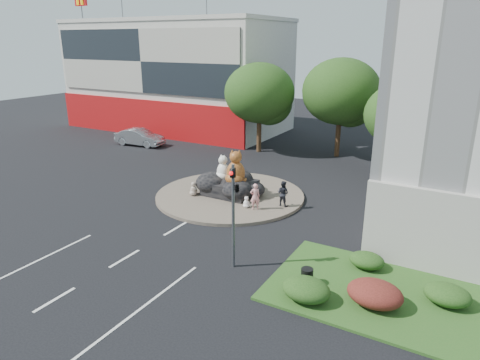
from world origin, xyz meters
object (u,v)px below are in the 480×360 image
(pedestrian_dark, at_px, (283,193))
(cat_white, at_px, (223,167))
(cat_tabby, at_px, (236,167))
(kitten_calico, at_px, (194,188))
(kitten_white, at_px, (246,202))
(parked_car, at_px, (140,137))
(pedestrian_pink, at_px, (255,196))
(litter_bin, at_px, (307,276))

(pedestrian_dark, bearing_deg, cat_white, 2.08)
(cat_tabby, height_order, kitten_calico, cat_tabby)
(cat_tabby, distance_m, kitten_calico, 3.26)
(kitten_white, bearing_deg, cat_tabby, 100.79)
(pedestrian_dark, bearing_deg, kitten_white, 42.35)
(cat_white, relative_size, parked_car, 0.35)
(cat_tabby, height_order, parked_car, cat_tabby)
(cat_white, height_order, pedestrian_pink, cat_white)
(pedestrian_pink, xyz_separation_m, pedestrian_dark, (1.24, 1.38, -0.01))
(cat_white, height_order, pedestrian_dark, cat_white)
(cat_tabby, distance_m, litter_bin, 11.17)
(litter_bin, bearing_deg, pedestrian_pink, 132.91)
(litter_bin, bearing_deg, cat_tabby, 136.38)
(pedestrian_dark, bearing_deg, parked_car, -18.00)
(cat_white, relative_size, cat_tabby, 0.76)
(pedestrian_pink, bearing_deg, kitten_white, -36.45)
(kitten_white, bearing_deg, litter_bin, -82.66)
(kitten_white, bearing_deg, cat_white, 110.39)
(kitten_calico, bearing_deg, parked_car, 148.40)
(cat_white, bearing_deg, litter_bin, -22.58)
(cat_white, bearing_deg, kitten_white, -12.93)
(cat_tabby, xyz_separation_m, parked_car, (-16.18, 8.51, -1.43))
(pedestrian_pink, distance_m, parked_car, 20.79)
(kitten_calico, height_order, pedestrian_pink, pedestrian_pink)
(cat_tabby, bearing_deg, parked_car, 128.77)
(cat_tabby, distance_m, pedestrian_pink, 2.80)
(kitten_calico, distance_m, kitten_white, 4.17)
(parked_car, bearing_deg, cat_tabby, -123.57)
(kitten_calico, bearing_deg, kitten_white, 1.16)
(cat_white, distance_m, kitten_calico, 2.43)
(cat_white, distance_m, pedestrian_dark, 4.68)
(kitten_white, height_order, pedestrian_dark, pedestrian_dark)
(cat_white, relative_size, litter_bin, 2.49)
(pedestrian_dark, bearing_deg, litter_bin, 126.34)
(kitten_white, bearing_deg, kitten_calico, 138.92)
(kitten_white, distance_m, parked_car, 20.27)
(parked_car, bearing_deg, cat_white, -124.47)
(cat_tabby, relative_size, pedestrian_dark, 1.43)
(cat_white, height_order, kitten_calico, cat_white)
(kitten_calico, xyz_separation_m, litter_bin, (10.61, -6.47, -0.21))
(cat_white, height_order, litter_bin, cat_white)
(kitten_white, xyz_separation_m, parked_car, (-17.72, 9.84, 0.26))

